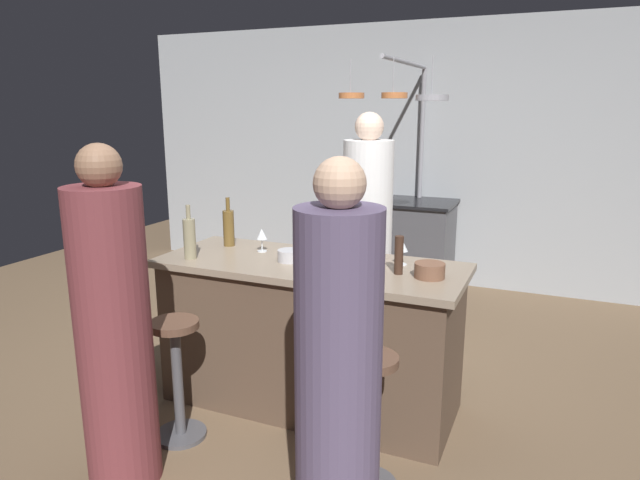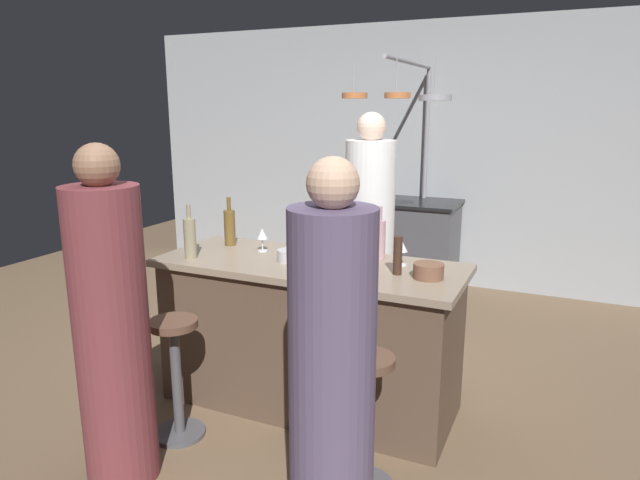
{
  "view_description": "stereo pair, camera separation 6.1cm",
  "coord_description": "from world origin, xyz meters",
  "px_view_note": "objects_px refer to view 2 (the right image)",
  "views": [
    {
      "loc": [
        1.3,
        -2.88,
        1.78
      ],
      "look_at": [
        0.0,
        0.15,
        1.0
      ],
      "focal_mm": 31.56,
      "sensor_mm": 36.0,
      "label": 1
    },
    {
      "loc": [
        1.35,
        -2.85,
        1.78
      ],
      "look_at": [
        0.0,
        0.15,
        1.0
      ],
      "focal_mm": 31.56,
      "sensor_mm": 36.0,
      "label": 2
    }
  ],
  "objects_px": {
    "chef": "(369,239)",
    "bar_stool_left": "(176,373)",
    "mixing_bowl_steel": "(289,255)",
    "guest_right": "(332,380)",
    "wine_glass_near_right_guest": "(335,249)",
    "bar_stool_right": "(366,417)",
    "wine_bottle_green": "(341,236)",
    "stove_range": "(416,246)",
    "wine_glass_near_left_guest": "(402,247)",
    "mixing_bowl_wooden": "(428,271)",
    "wine_bottle_rose": "(379,239)",
    "wine_bottle_amber": "(230,227)",
    "wine_glass_by_chef": "(262,235)",
    "pepper_mill": "(398,256)",
    "wine_bottle_white": "(190,237)",
    "guest_left": "(112,332)"
  },
  "relations": [
    {
      "from": "guest_right",
      "to": "bar_stool_left",
      "type": "bearing_deg",
      "value": 160.16
    },
    {
      "from": "guest_right",
      "to": "wine_bottle_green",
      "type": "bearing_deg",
      "value": 110.71
    },
    {
      "from": "stove_range",
      "to": "bar_stool_right",
      "type": "relative_size",
      "value": 1.31
    },
    {
      "from": "wine_bottle_rose",
      "to": "wine_glass_near_right_guest",
      "type": "height_order",
      "value": "wine_bottle_rose"
    },
    {
      "from": "bar_stool_right",
      "to": "wine_bottle_green",
      "type": "bearing_deg",
      "value": 119.24
    },
    {
      "from": "chef",
      "to": "bar_stool_left",
      "type": "bearing_deg",
      "value": -106.9
    },
    {
      "from": "wine_bottle_rose",
      "to": "wine_glass_near_right_guest",
      "type": "relative_size",
      "value": 2.16
    },
    {
      "from": "bar_stool_right",
      "to": "wine_bottle_green",
      "type": "xyz_separation_m",
      "value": [
        -0.47,
        0.84,
        0.64
      ]
    },
    {
      "from": "chef",
      "to": "bar_stool_left",
      "type": "height_order",
      "value": "chef"
    },
    {
      "from": "wine_bottle_rose",
      "to": "wine_glass_by_chef",
      "type": "height_order",
      "value": "wine_bottle_rose"
    },
    {
      "from": "pepper_mill",
      "to": "wine_glass_near_left_guest",
      "type": "relative_size",
      "value": 1.44
    },
    {
      "from": "bar_stool_right",
      "to": "wine_bottle_white",
      "type": "xyz_separation_m",
      "value": [
        -1.27,
        0.41,
        0.65
      ]
    },
    {
      "from": "wine_glass_near_left_guest",
      "to": "mixing_bowl_steel",
      "type": "relative_size",
      "value": 1.04
    },
    {
      "from": "mixing_bowl_steel",
      "to": "guest_right",
      "type": "bearing_deg",
      "value": -54.83
    },
    {
      "from": "wine_bottle_white",
      "to": "wine_glass_near_right_guest",
      "type": "height_order",
      "value": "wine_bottle_white"
    },
    {
      "from": "guest_right",
      "to": "bar_stool_left",
      "type": "distance_m",
      "value": 1.21
    },
    {
      "from": "stove_range",
      "to": "mixing_bowl_steel",
      "type": "xyz_separation_m",
      "value": [
        -0.12,
        -2.48,
        0.49
      ]
    },
    {
      "from": "chef",
      "to": "guest_left",
      "type": "xyz_separation_m",
      "value": [
        -0.54,
        -2.07,
        -0.05
      ]
    },
    {
      "from": "wine_bottle_green",
      "to": "wine_glass_by_chef",
      "type": "xyz_separation_m",
      "value": [
        -0.48,
        -0.11,
        -0.01
      ]
    },
    {
      "from": "wine_glass_by_chef",
      "to": "mixing_bowl_wooden",
      "type": "xyz_separation_m",
      "value": [
        1.08,
        -0.13,
        -0.07
      ]
    },
    {
      "from": "pepper_mill",
      "to": "bar_stool_right",
      "type": "bearing_deg",
      "value": -85.87
    },
    {
      "from": "wine_glass_near_left_guest",
      "to": "mixing_bowl_wooden",
      "type": "relative_size",
      "value": 0.9
    },
    {
      "from": "guest_left",
      "to": "wine_bottle_rose",
      "type": "bearing_deg",
      "value": 54.88
    },
    {
      "from": "mixing_bowl_wooden",
      "to": "wine_glass_near_left_guest",
      "type": "bearing_deg",
      "value": 137.65
    },
    {
      "from": "stove_range",
      "to": "pepper_mill",
      "type": "distance_m",
      "value": 2.6
    },
    {
      "from": "mixing_bowl_steel",
      "to": "mixing_bowl_wooden",
      "type": "height_order",
      "value": "mixing_bowl_wooden"
    },
    {
      "from": "wine_bottle_green",
      "to": "pepper_mill",
      "type": "bearing_deg",
      "value": -30.14
    },
    {
      "from": "bar_stool_right",
      "to": "wine_bottle_green",
      "type": "height_order",
      "value": "wine_bottle_green"
    },
    {
      "from": "pepper_mill",
      "to": "wine_bottle_amber",
      "type": "distance_m",
      "value": 1.2
    },
    {
      "from": "wine_bottle_amber",
      "to": "wine_bottle_green",
      "type": "bearing_deg",
      "value": 4.65
    },
    {
      "from": "wine_bottle_rose",
      "to": "mixing_bowl_wooden",
      "type": "height_order",
      "value": "wine_bottle_rose"
    },
    {
      "from": "guest_left",
      "to": "wine_bottle_white",
      "type": "relative_size",
      "value": 5.03
    },
    {
      "from": "wine_bottle_rose",
      "to": "wine_bottle_green",
      "type": "bearing_deg",
      "value": -175.14
    },
    {
      "from": "wine_bottle_amber",
      "to": "mixing_bowl_steel",
      "type": "distance_m",
      "value": 0.57
    },
    {
      "from": "chef",
      "to": "wine_bottle_green",
      "type": "relative_size",
      "value": 5.67
    },
    {
      "from": "wine_glass_near_right_guest",
      "to": "wine_bottle_amber",
      "type": "bearing_deg",
      "value": 167.13
    },
    {
      "from": "guest_left",
      "to": "wine_bottle_white",
      "type": "xyz_separation_m",
      "value": [
        -0.15,
        0.81,
        0.27
      ]
    },
    {
      "from": "chef",
      "to": "pepper_mill",
      "type": "distance_m",
      "value": 1.22
    },
    {
      "from": "bar_stool_left",
      "to": "chef",
      "type": "bearing_deg",
      "value": 73.1
    },
    {
      "from": "bar_stool_left",
      "to": "guest_left",
      "type": "relative_size",
      "value": 0.42
    },
    {
      "from": "chef",
      "to": "wine_glass_near_left_guest",
      "type": "relative_size",
      "value": 11.98
    },
    {
      "from": "wine_bottle_rose",
      "to": "mixing_bowl_steel",
      "type": "height_order",
      "value": "wine_bottle_rose"
    },
    {
      "from": "chef",
      "to": "mixing_bowl_steel",
      "type": "height_order",
      "value": "chef"
    },
    {
      "from": "bar_stool_left",
      "to": "mixing_bowl_wooden",
      "type": "relative_size",
      "value": 4.21
    },
    {
      "from": "guest_right",
      "to": "mixing_bowl_wooden",
      "type": "distance_m",
      "value": 1.01
    },
    {
      "from": "wine_glass_by_chef",
      "to": "pepper_mill",
      "type": "bearing_deg",
      "value": -8.34
    },
    {
      "from": "guest_right",
      "to": "wine_glass_near_right_guest",
      "type": "height_order",
      "value": "guest_right"
    },
    {
      "from": "pepper_mill",
      "to": "wine_bottle_amber",
      "type": "height_order",
      "value": "wine_bottle_amber"
    },
    {
      "from": "stove_range",
      "to": "bar_stool_left",
      "type": "relative_size",
      "value": 1.31
    },
    {
      "from": "stove_range",
      "to": "pepper_mill",
      "type": "relative_size",
      "value": 4.24
    }
  ]
}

